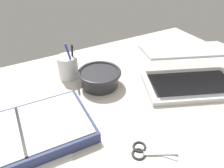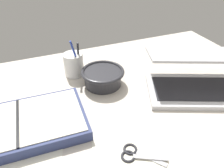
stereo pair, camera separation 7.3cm
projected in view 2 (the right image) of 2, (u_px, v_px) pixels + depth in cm
name	position (u px, v px, depth cm)	size (l,w,h in cm)	color
desk_top	(116.00, 116.00, 72.01)	(140.00, 100.00, 2.00)	beige
laptop	(196.00, 78.00, 80.21)	(43.14, 39.57, 14.14)	silver
bowl	(103.00, 77.00, 83.17)	(16.50, 16.50, 6.30)	#2D2D33
pen_cup	(74.00, 64.00, 88.19)	(7.83, 7.83, 16.24)	white
planner	(19.00, 126.00, 64.21)	(39.56, 23.64, 4.03)	navy
scissors	(134.00, 154.00, 58.05)	(11.44, 10.46, 0.80)	#B7B7BC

